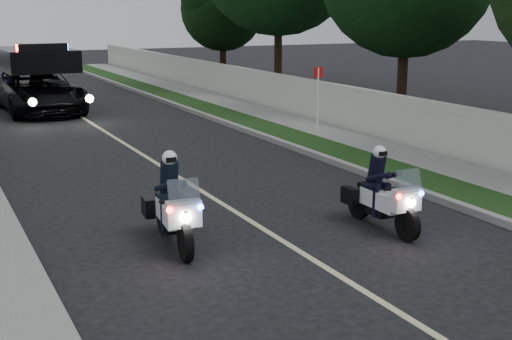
% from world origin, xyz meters
% --- Properties ---
extents(ground, '(120.00, 120.00, 0.00)m').
position_xyz_m(ground, '(0.00, 0.00, 0.00)').
color(ground, black).
rests_on(ground, ground).
extents(curb_right, '(0.20, 60.00, 0.15)m').
position_xyz_m(curb_right, '(4.10, 10.00, 0.07)').
color(curb_right, gray).
rests_on(curb_right, ground).
extents(grass_verge, '(1.20, 60.00, 0.16)m').
position_xyz_m(grass_verge, '(4.80, 10.00, 0.08)').
color(grass_verge, '#193814').
rests_on(grass_verge, ground).
extents(sidewalk_right, '(1.40, 60.00, 0.16)m').
position_xyz_m(sidewalk_right, '(6.10, 10.00, 0.08)').
color(sidewalk_right, gray).
rests_on(sidewalk_right, ground).
extents(property_wall, '(0.22, 60.00, 1.50)m').
position_xyz_m(property_wall, '(7.10, 10.00, 0.75)').
color(property_wall, beige).
rests_on(property_wall, ground).
extents(lane_marking, '(0.12, 50.00, 0.01)m').
position_xyz_m(lane_marking, '(0.00, 10.00, 0.00)').
color(lane_marking, '#BFB78C').
rests_on(lane_marking, ground).
extents(police_moto_left, '(0.87, 1.98, 1.63)m').
position_xyz_m(police_moto_left, '(-1.76, 1.88, 0.00)').
color(police_moto_left, white).
rests_on(police_moto_left, ground).
extents(police_moto_right, '(0.65, 1.81, 1.54)m').
position_xyz_m(police_moto_right, '(1.95, 1.07, 0.00)').
color(police_moto_right, white).
rests_on(police_moto_right, ground).
extents(police_suv, '(2.95, 6.01, 2.88)m').
position_xyz_m(police_suv, '(-1.15, 18.88, 0.00)').
color(police_suv, black).
rests_on(police_suv, ground).
extents(bicycle, '(0.72, 1.66, 0.84)m').
position_xyz_m(bicycle, '(-2.12, 19.37, 0.00)').
color(bicycle, black).
rests_on(bicycle, ground).
extents(cyclist, '(0.70, 0.49, 1.87)m').
position_xyz_m(cyclist, '(-2.12, 19.37, 0.00)').
color(cyclist, black).
rests_on(cyclist, ground).
extents(sign_post, '(0.38, 0.38, 2.22)m').
position_xyz_m(sign_post, '(6.00, 10.00, 0.00)').
color(sign_post, '#A2100B').
rests_on(sign_post, ground).
extents(tree_right_c, '(6.34, 6.34, 10.31)m').
position_xyz_m(tree_right_c, '(10.15, 11.07, 0.00)').
color(tree_right_c, '#103511').
rests_on(tree_right_c, ground).
extents(tree_right_d, '(9.35, 9.35, 12.48)m').
position_xyz_m(tree_right_d, '(9.82, 19.86, 0.00)').
color(tree_right_d, '#164218').
rests_on(tree_right_d, ground).
extents(tree_right_e, '(5.01, 5.01, 7.61)m').
position_xyz_m(tree_right_e, '(10.03, 26.72, 0.00)').
color(tree_right_e, black).
rests_on(tree_right_e, ground).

